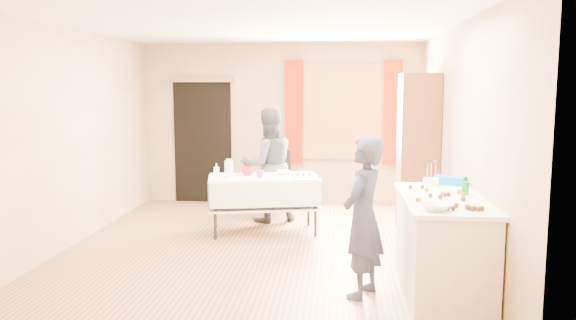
# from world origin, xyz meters

# --- Properties ---
(floor) EXTENTS (4.50, 5.50, 0.02)m
(floor) POSITION_xyz_m (0.00, 0.00, -0.01)
(floor) COLOR #9E7047
(floor) RESTS_ON ground
(ceiling) EXTENTS (4.50, 5.50, 0.02)m
(ceiling) POSITION_xyz_m (0.00, 0.00, 2.61)
(ceiling) COLOR white
(ceiling) RESTS_ON floor
(wall_back) EXTENTS (4.50, 0.02, 2.60)m
(wall_back) POSITION_xyz_m (0.00, 2.76, 1.30)
(wall_back) COLOR tan
(wall_back) RESTS_ON floor
(wall_front) EXTENTS (4.50, 0.02, 2.60)m
(wall_front) POSITION_xyz_m (0.00, -2.76, 1.30)
(wall_front) COLOR tan
(wall_front) RESTS_ON floor
(wall_left) EXTENTS (0.02, 5.50, 2.60)m
(wall_left) POSITION_xyz_m (-2.26, 0.00, 1.30)
(wall_left) COLOR tan
(wall_left) RESTS_ON floor
(wall_right) EXTENTS (0.02, 5.50, 2.60)m
(wall_right) POSITION_xyz_m (2.26, 0.00, 1.30)
(wall_right) COLOR tan
(wall_right) RESTS_ON floor
(window_frame) EXTENTS (1.32, 0.06, 1.52)m
(window_frame) POSITION_xyz_m (1.00, 2.72, 1.50)
(window_frame) COLOR olive
(window_frame) RESTS_ON wall_back
(window_pane) EXTENTS (1.20, 0.02, 1.40)m
(window_pane) POSITION_xyz_m (1.00, 2.71, 1.50)
(window_pane) COLOR white
(window_pane) RESTS_ON wall_back
(curtain_left) EXTENTS (0.28, 0.06, 1.65)m
(curtain_left) POSITION_xyz_m (0.22, 2.67, 1.50)
(curtain_left) COLOR #9A1E05
(curtain_left) RESTS_ON wall_back
(curtain_right) EXTENTS (0.28, 0.06, 1.65)m
(curtain_right) POSITION_xyz_m (1.78, 2.67, 1.50)
(curtain_right) COLOR #9A1E05
(curtain_right) RESTS_ON wall_back
(doorway) EXTENTS (0.95, 0.04, 2.00)m
(doorway) POSITION_xyz_m (-1.30, 2.73, 1.00)
(doorway) COLOR black
(doorway) RESTS_ON floor
(door_lintel) EXTENTS (1.05, 0.06, 0.08)m
(door_lintel) POSITION_xyz_m (-1.30, 2.70, 2.02)
(door_lintel) COLOR olive
(door_lintel) RESTS_ON wall_back
(cabinet) EXTENTS (0.50, 0.60, 2.08)m
(cabinet) POSITION_xyz_m (1.99, 1.23, 1.04)
(cabinet) COLOR brown
(cabinet) RESTS_ON floor
(counter) EXTENTS (0.74, 1.56, 0.91)m
(counter) POSITION_xyz_m (1.89, -1.21, 0.45)
(counter) COLOR beige
(counter) RESTS_ON floor
(party_table) EXTENTS (1.56, 1.02, 0.75)m
(party_table) POSITION_xyz_m (-0.03, 0.83, 0.45)
(party_table) COLOR black
(party_table) RESTS_ON floor
(chair) EXTENTS (0.41, 0.41, 0.95)m
(chair) POSITION_xyz_m (0.02, 1.95, 0.28)
(chair) COLOR black
(chair) RESTS_ON floor
(girl) EXTENTS (0.80, 0.75, 1.47)m
(girl) POSITION_xyz_m (1.16, -1.34, 0.74)
(girl) COLOR #232743
(girl) RESTS_ON floor
(woman) EXTENTS (1.24, 1.19, 1.61)m
(woman) POSITION_xyz_m (-0.05, 1.47, 0.81)
(woman) COLOR black
(woman) RESTS_ON floor
(soda_can) EXTENTS (0.08, 0.08, 0.12)m
(soda_can) POSITION_xyz_m (2.11, -1.08, 0.97)
(soda_can) COLOR #018921
(soda_can) RESTS_ON counter
(mixing_bowl) EXTENTS (0.39, 0.39, 0.06)m
(mixing_bowl) POSITION_xyz_m (1.72, -1.79, 0.94)
(mixing_bowl) COLOR white
(mixing_bowl) RESTS_ON counter
(foam_block) EXTENTS (0.17, 0.14, 0.08)m
(foam_block) POSITION_xyz_m (1.87, -0.65, 0.95)
(foam_block) COLOR white
(foam_block) RESTS_ON counter
(blue_basket) EXTENTS (0.35, 0.30, 0.08)m
(blue_basket) POSITION_xyz_m (2.07, -0.51, 0.95)
(blue_basket) COLOR #096DF6
(blue_basket) RESTS_ON counter
(pitcher) EXTENTS (0.11, 0.11, 0.22)m
(pitcher) POSITION_xyz_m (-0.45, 0.64, 0.86)
(pitcher) COLOR silver
(pitcher) RESTS_ON party_table
(cup_red) EXTENTS (0.17, 0.17, 0.11)m
(cup_red) POSITION_xyz_m (-0.25, 0.86, 0.81)
(cup_red) COLOR red
(cup_red) RESTS_ON party_table
(cup_rainbow) EXTENTS (0.20, 0.20, 0.10)m
(cup_rainbow) POSITION_xyz_m (-0.06, 0.66, 0.80)
(cup_rainbow) COLOR red
(cup_rainbow) RESTS_ON party_table
(small_bowl) EXTENTS (0.28, 0.28, 0.06)m
(small_bowl) POSITION_xyz_m (0.21, 0.98, 0.78)
(small_bowl) COLOR white
(small_bowl) RESTS_ON party_table
(pastry_tray) EXTENTS (0.29, 0.21, 0.02)m
(pastry_tray) POSITION_xyz_m (0.49, 0.81, 0.76)
(pastry_tray) COLOR white
(pastry_tray) RESTS_ON party_table
(bottle) EXTENTS (0.09, 0.10, 0.15)m
(bottle) POSITION_xyz_m (-0.67, 0.87, 0.83)
(bottle) COLOR white
(bottle) RESTS_ON party_table
(cake_balls) EXTENTS (0.51, 1.02, 0.04)m
(cake_balls) POSITION_xyz_m (1.90, -1.39, 0.93)
(cake_balls) COLOR #3F2314
(cake_balls) RESTS_ON counter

